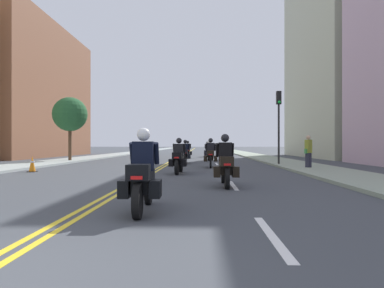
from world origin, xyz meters
TOP-DOWN VIEW (x-y plane):
  - ground_plane at (0.00, 48.00)m, footprint 264.00×264.00m
  - sidewalk_left at (-8.12, 48.00)m, footprint 2.99×144.00m
  - sidewalk_right at (8.12, 48.00)m, footprint 2.99×144.00m
  - centreline_yellow_inner at (-0.12, 48.00)m, footprint 0.12×132.00m
  - centreline_yellow_outer at (0.12, 48.00)m, footprint 0.12×132.00m
  - lane_dashes_white at (3.31, 29.00)m, footprint 0.14×56.40m
  - building_left_1 at (-15.86, 33.42)m, footprint 6.22×19.30m
  - building_right_1 at (16.05, 32.46)m, footprint 6.60×16.34m
  - motorcycle_0 at (1.17, 3.65)m, footprint 0.77×2.14m
  - motorcycle_1 at (3.05, 7.76)m, footprint 0.76×2.24m
  - motorcycle_2 at (1.28, 12.36)m, footprint 0.78×2.18m
  - motorcycle_3 at (2.82, 16.48)m, footprint 0.77×2.22m
  - motorcycle_4 at (1.18, 20.54)m, footprint 0.76×2.25m
  - motorcycle_5 at (2.88, 24.67)m, footprint 0.76×2.14m
  - motorcycle_6 at (1.03, 28.59)m, footprint 0.77×2.17m
  - motorcycle_7 at (2.91, 33.02)m, footprint 0.78×2.23m
  - traffic_cone_1 at (-5.75, 13.12)m, footprint 0.38×0.38m
  - traffic_light_near at (7.03, 18.14)m, footprint 0.28×0.38m
  - pedestrian_0 at (7.84, 14.99)m, footprint 0.47×0.43m
  - street_tree_0 at (-7.66, 22.67)m, footprint 2.58×2.58m

SIDE VIEW (x-z plane):
  - ground_plane at x=0.00m, z-range 0.00..0.00m
  - centreline_yellow_inner at x=-0.12m, z-range 0.00..0.01m
  - centreline_yellow_outer at x=0.12m, z-range 0.00..0.01m
  - lane_dashes_white at x=3.31m, z-range 0.00..0.01m
  - sidewalk_left at x=-8.12m, z-range 0.00..0.12m
  - sidewalk_right at x=8.12m, z-range 0.00..0.12m
  - traffic_cone_1 at x=-5.75m, z-range 0.00..0.77m
  - motorcycle_5 at x=2.88m, z-range -0.16..1.44m
  - motorcycle_2 at x=1.28m, z-range -0.16..1.45m
  - motorcycle_7 at x=2.91m, z-range -0.15..1.44m
  - motorcycle_4 at x=1.18m, z-range -0.16..1.46m
  - motorcycle_1 at x=3.05m, z-range -0.17..1.48m
  - motorcycle_0 at x=1.17m, z-range -0.16..1.48m
  - motorcycle_6 at x=1.03m, z-range -0.15..1.50m
  - motorcycle_3 at x=2.82m, z-range -0.15..1.52m
  - pedestrian_0 at x=7.84m, z-range 0.03..1.81m
  - traffic_light_near at x=7.03m, z-range 0.87..5.43m
  - street_tree_0 at x=-7.66m, z-range 1.13..6.01m
  - building_left_1 at x=-15.86m, z-range 0.00..14.02m
  - building_right_1 at x=16.05m, z-range 0.00..20.98m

